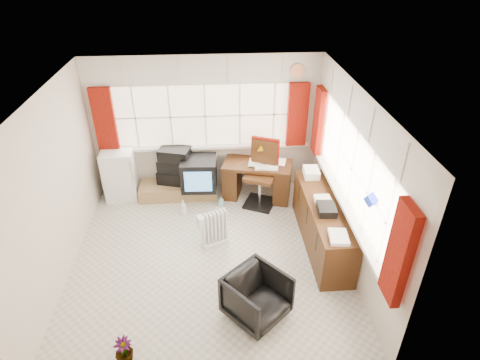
# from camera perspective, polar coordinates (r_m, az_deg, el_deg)

# --- Properties ---
(ground) EXTENTS (4.00, 4.00, 0.00)m
(ground) POSITION_cam_1_polar(r_m,az_deg,el_deg) (6.14, -4.35, -10.87)
(ground) COLOR beige
(ground) RESTS_ON ground
(room_walls) EXTENTS (4.00, 4.00, 4.00)m
(room_walls) POSITION_cam_1_polar(r_m,az_deg,el_deg) (5.25, -5.00, 1.34)
(room_walls) COLOR beige
(room_walls) RESTS_ON ground
(window_back) EXTENTS (3.70, 0.12, 3.60)m
(window_back) POSITION_cam_1_polar(r_m,az_deg,el_deg) (7.23, -4.77, 5.23)
(window_back) COLOR #FFE9C9
(window_back) RESTS_ON room_walls
(window_right) EXTENTS (0.12, 3.70, 3.60)m
(window_right) POSITION_cam_1_polar(r_m,az_deg,el_deg) (5.84, 14.72, -2.72)
(window_right) COLOR #FFE9C9
(window_right) RESTS_ON room_walls
(curtains) EXTENTS (3.83, 3.83, 1.15)m
(curtains) POSITION_cam_1_polar(r_m,az_deg,el_deg) (6.14, 3.74, 5.61)
(curtains) COLOR maroon
(curtains) RESTS_ON room_walls
(overhead_cabinets) EXTENTS (3.98, 3.98, 0.48)m
(overhead_cabinets) POSITION_cam_1_polar(r_m,az_deg,el_deg) (5.90, 4.48, 12.83)
(overhead_cabinets) COLOR silver
(overhead_cabinets) RESTS_ON room_walls
(desk) EXTENTS (1.30, 0.87, 0.73)m
(desk) POSITION_cam_1_polar(r_m,az_deg,el_deg) (7.23, 2.45, 0.24)
(desk) COLOR #4B2411
(desk) RESTS_ON ground
(desk_lamp) EXTENTS (0.16, 0.13, 0.44)m
(desk_lamp) POSITION_cam_1_polar(r_m,az_deg,el_deg) (7.03, 4.77, 4.89)
(desk_lamp) COLOR yellow
(desk_lamp) RESTS_ON desk
(task_chair) EXTENTS (0.66, 0.68, 1.20)m
(task_chair) POSITION_cam_1_polar(r_m,az_deg,el_deg) (6.99, 3.24, 1.43)
(task_chair) COLOR black
(task_chair) RESTS_ON ground
(office_chair) EXTENTS (0.96, 0.96, 0.63)m
(office_chair) POSITION_cam_1_polar(r_m,az_deg,el_deg) (5.15, 2.41, -16.27)
(office_chair) COLOR black
(office_chair) RESTS_ON ground
(radiator) EXTENTS (0.44, 0.31, 0.61)m
(radiator) POSITION_cam_1_polar(r_m,az_deg,el_deg) (6.19, -3.65, -7.41)
(radiator) COLOR white
(radiator) RESTS_ON ground
(credenza) EXTENTS (0.50, 2.00, 0.85)m
(credenza) POSITION_cam_1_polar(r_m,az_deg,el_deg) (6.25, 11.63, -6.04)
(credenza) COLOR #4B2411
(credenza) RESTS_ON ground
(file_tray) EXTENTS (0.27, 0.34, 0.11)m
(file_tray) POSITION_cam_1_polar(r_m,az_deg,el_deg) (5.83, 12.20, -4.07)
(file_tray) COLOR black
(file_tray) RESTS_ON credenza
(tv_bench) EXTENTS (1.40, 0.50, 0.25)m
(tv_bench) POSITION_cam_1_polar(r_m,az_deg,el_deg) (7.46, -8.72, -1.37)
(tv_bench) COLOR #95794A
(tv_bench) RESTS_ON ground
(crt_tv) EXTENTS (0.64, 0.60, 0.56)m
(crt_tv) POSITION_cam_1_polar(r_m,az_deg,el_deg) (7.12, -5.85, 0.95)
(crt_tv) COLOR black
(crt_tv) RESTS_ON tv_bench
(hifi_stack) EXTENTS (0.72, 0.56, 0.67)m
(hifi_stack) POSITION_cam_1_polar(r_m,az_deg,el_deg) (7.33, -9.10, 1.94)
(hifi_stack) COLOR black
(hifi_stack) RESTS_ON tv_bench
(mini_fridge) EXTENTS (0.58, 0.58, 0.93)m
(mini_fridge) POSITION_cam_1_polar(r_m,az_deg,el_deg) (7.52, -16.65, 0.88)
(mini_fridge) COLOR white
(mini_fridge) RESTS_ON ground
(spray_bottle_a) EXTENTS (0.12, 0.12, 0.28)m
(spray_bottle_a) POSITION_cam_1_polar(r_m,az_deg,el_deg) (6.95, -8.09, -3.88)
(spray_bottle_a) COLOR silver
(spray_bottle_a) RESTS_ON ground
(spray_bottle_b) EXTENTS (0.09, 0.09, 0.19)m
(spray_bottle_b) POSITION_cam_1_polar(r_m,az_deg,el_deg) (7.12, -2.70, -3.06)
(spray_bottle_b) COLOR #8ACEBC
(spray_bottle_b) RESTS_ON ground
(flower_vase) EXTENTS (0.24, 0.24, 0.37)m
(flower_vase) POSITION_cam_1_polar(r_m,az_deg,el_deg) (5.00, -16.18, -22.33)
(flower_vase) COLOR black
(flower_vase) RESTS_ON ground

